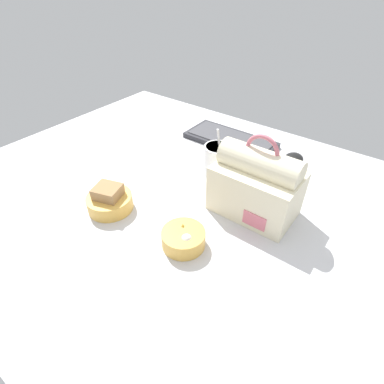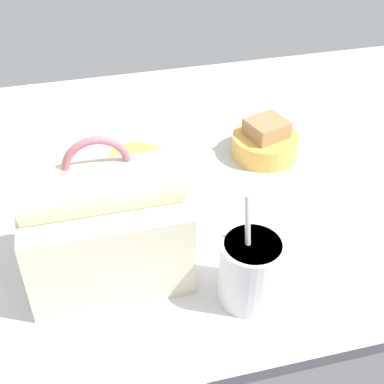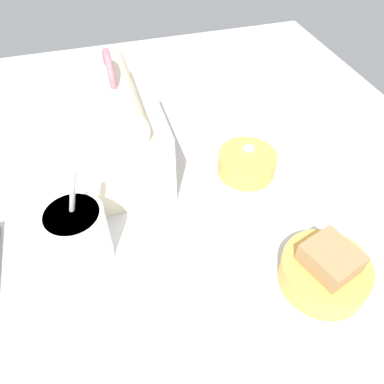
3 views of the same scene
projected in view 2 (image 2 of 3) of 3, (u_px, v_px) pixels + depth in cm
name	position (u px, v px, depth cm)	size (l,w,h in cm)	color
desk_surface	(222.00, 227.00, 84.64)	(140.00, 110.00, 2.00)	silver
lunch_bag	(105.00, 226.00, 70.68)	(21.31, 14.04, 22.51)	#EFE5C1
soup_cup	(251.00, 269.00, 69.31)	(8.36, 8.36, 16.11)	white
bento_bowl_sandwich	(265.00, 142.00, 97.10)	(12.05, 12.05, 7.11)	#EAB24C
bento_bowl_snacks	(137.00, 168.00, 91.66)	(10.28, 10.28, 4.88)	#EAB24C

